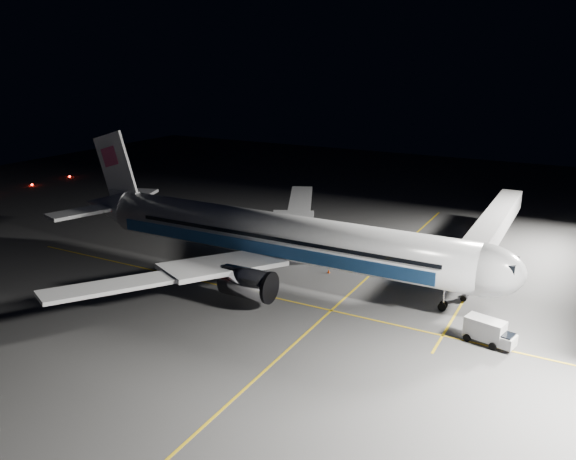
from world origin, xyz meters
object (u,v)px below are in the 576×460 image
(jet_bridge, at_px, (491,229))
(service_truck, at_px, (489,331))
(baggage_tug, at_px, (308,240))
(airliner, at_px, (270,235))
(safety_cone_b, at_px, (329,271))
(safety_cone_c, at_px, (312,241))
(safety_cone_a, at_px, (270,254))

(jet_bridge, bearing_deg, service_truck, -79.95)
(jet_bridge, xyz_separation_m, baggage_tug, (-24.09, -5.71, -3.73))
(airliner, height_order, safety_cone_b, airliner)
(baggage_tug, distance_m, safety_cone_c, 1.75)
(baggage_tug, distance_m, safety_cone_b, 11.02)
(jet_bridge, distance_m, service_truck, 24.14)
(jet_bridge, relative_size, service_truck, 6.92)
(jet_bridge, distance_m, safety_cone_a, 29.62)
(baggage_tug, xyz_separation_m, safety_cone_b, (7.18, -8.35, -0.59))
(service_truck, relative_size, safety_cone_b, 9.62)
(safety_cone_a, xyz_separation_m, safety_cone_b, (9.72, -1.82, -0.06))
(safety_cone_b, bearing_deg, safety_cone_c, 125.90)
(jet_bridge, height_order, service_truck, jet_bridge)
(airliner, xyz_separation_m, service_truck, (27.25, -5.49, -3.88))
(baggage_tug, bearing_deg, safety_cone_a, -115.05)
(airliner, height_order, jet_bridge, airliner)
(airliner, xyz_separation_m, safety_cone_c, (-1.08, 14.00, -4.87))
(jet_bridge, height_order, safety_cone_a, jet_bridge)
(safety_cone_a, bearing_deg, service_truck, -20.16)
(airliner, bearing_deg, safety_cone_a, 121.43)
(airliner, relative_size, jet_bridge, 1.79)
(safety_cone_a, bearing_deg, safety_cone_b, -10.61)
(safety_cone_b, distance_m, safety_cone_c, 12.35)
(jet_bridge, height_order, safety_cone_c, jet_bridge)
(airliner, relative_size, service_truck, 12.37)
(baggage_tug, bearing_deg, service_truck, -36.02)
(safety_cone_b, bearing_deg, baggage_tug, 130.70)
(service_truck, distance_m, safety_cone_c, 34.40)
(airliner, distance_m, service_truck, 28.06)
(airliner, xyz_separation_m, jet_bridge, (23.08, 18.06, -0.58))
(airliner, bearing_deg, safety_cone_c, 94.40)
(baggage_tug, height_order, safety_cone_c, baggage_tug)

